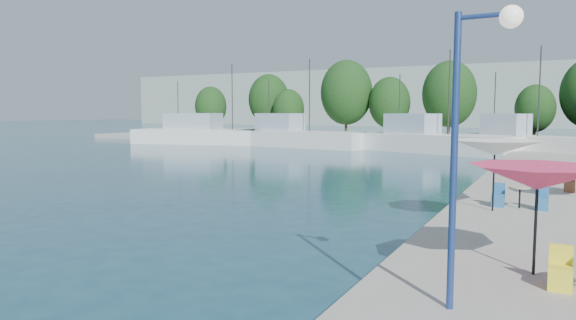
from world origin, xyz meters
The scene contains 17 objects.
quay_far centered at (-8.00, 67.00, 0.30)m, with size 90.00×16.00×0.60m, color gray.
hill_west centered at (-30.00, 160.00, 8.00)m, with size 180.00×40.00×16.00m, color #8F9D93.
trawler_01 centered at (-28.48, 55.62, 1.07)m, with size 21.65×9.74×10.20m.
trawler_02 centered at (-17.10, 55.61, 1.07)m, with size 16.88×6.69×10.20m.
trawler_03 centered at (-1.57, 54.23, 1.07)m, with size 16.37×9.26×10.20m.
trawler_04 centered at (6.54, 55.18, 1.07)m, with size 12.75×9.18×10.20m.
tree_01 centered at (-38.85, 69.51, 4.83)m, with size 4.96×4.96×7.33m.
tree_02 centered at (-29.00, 70.66, 5.79)m, with size 6.08×6.08×9.00m.
tree_03 centered at (-24.40, 68.25, 4.40)m, with size 4.45×4.45×6.59m.
tree_04 centered at (-15.83, 68.65, 6.55)m, with size 6.96×6.96×10.31m.
tree_05 centered at (-9.97, 68.98, 5.16)m, with size 5.34×5.34×7.91m.
tree_06 centered at (-2.30, 68.23, 6.14)m, with size 6.48×6.48×9.59m.
tree_07 centered at (7.18, 68.93, 4.36)m, with size 4.41×4.41×6.52m.
umbrella_pink centered at (9.06, 14.94, 2.63)m, with size 2.75×2.75×2.28m.
umbrella_white centered at (7.55, 21.92, 2.76)m, with size 2.92×2.92×2.42m.
cafe_table_02 centered at (8.33, 22.84, 0.89)m, with size 1.82×0.70×0.76m.
street_lamp centered at (8.17, 12.21, 4.09)m, with size 1.04×0.36×5.03m.
Camera 1 is at (9.33, 3.35, 3.97)m, focal length 32.00 mm.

